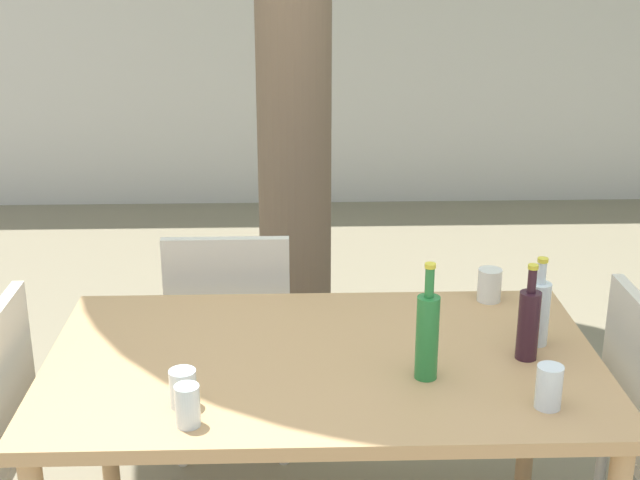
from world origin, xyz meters
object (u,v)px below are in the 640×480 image
at_px(green_bottle_2, 427,334).
at_px(drinking_glass_2, 489,285).
at_px(drinking_glass_0, 188,406).
at_px(drinking_glass_3, 183,388).
at_px(patio_chair_2, 231,328).
at_px(drinking_glass_1, 549,387).
at_px(dining_table_front, 323,380).
at_px(water_bottle_0, 538,311).
at_px(wine_bottle_1, 529,323).

distance_m(green_bottle_2, drinking_glass_2, 0.60).
height_order(drinking_glass_0, drinking_glass_3, drinking_glass_0).
distance_m(patio_chair_2, drinking_glass_1, 1.37).
xyz_separation_m(patio_chair_2, drinking_glass_0, (-0.03, -1.06, 0.29)).
height_order(dining_table_front, drinking_glass_3, drinking_glass_3).
relative_size(water_bottle_0, drinking_glass_0, 2.48).
distance_m(dining_table_front, drinking_glass_3, 0.47).
distance_m(dining_table_front, drinking_glass_0, 0.52).
xyz_separation_m(wine_bottle_1, drinking_glass_1, (-0.01, -0.28, -0.05)).
xyz_separation_m(drinking_glass_1, drinking_glass_3, (-0.93, 0.04, -0.01)).
xyz_separation_m(water_bottle_0, wine_bottle_1, (-0.05, -0.09, 0.01)).
bearing_deg(drinking_glass_3, drinking_glass_1, -2.24).
xyz_separation_m(green_bottle_2, drinking_glass_0, (-0.62, -0.23, -0.08)).
bearing_deg(patio_chair_2, drinking_glass_3, 86.94).
xyz_separation_m(dining_table_front, green_bottle_2, (0.28, -0.13, 0.20)).
distance_m(green_bottle_2, drinking_glass_0, 0.67).
xyz_separation_m(wine_bottle_1, green_bottle_2, (-0.30, -0.11, 0.02)).
bearing_deg(drinking_glass_3, wine_bottle_1, 14.17).
bearing_deg(drinking_glass_1, drinking_glass_3, 177.76).
bearing_deg(wine_bottle_1, water_bottle_0, 60.12).
distance_m(water_bottle_0, green_bottle_2, 0.41).
bearing_deg(drinking_glass_3, drinking_glass_0, -76.94).
bearing_deg(drinking_glass_3, dining_table_front, 35.56).
height_order(water_bottle_0, drinking_glass_0, water_bottle_0).
xyz_separation_m(patio_chair_2, drinking_glass_1, (0.88, -1.00, 0.29)).
height_order(water_bottle_0, drinking_glass_2, water_bottle_0).
distance_m(wine_bottle_1, green_bottle_2, 0.32).
height_order(green_bottle_2, drinking_glass_3, green_bottle_2).
bearing_deg(drinking_glass_2, drinking_glass_1, -89.56).
height_order(drinking_glass_1, drinking_glass_2, drinking_glass_1).
xyz_separation_m(patio_chair_2, drinking_glass_3, (-0.05, -0.97, 0.28)).
distance_m(drinking_glass_1, drinking_glass_2, 0.69).
bearing_deg(green_bottle_2, dining_table_front, 154.69).
xyz_separation_m(dining_table_front, water_bottle_0, (0.63, 0.07, 0.18)).
height_order(drinking_glass_0, drinking_glass_2, same).
bearing_deg(dining_table_front, drinking_glass_0, -134.08).
distance_m(drinking_glass_0, drinking_glass_3, 0.10).
relative_size(wine_bottle_1, drinking_glass_1, 2.45).
xyz_separation_m(dining_table_front, wine_bottle_1, (0.58, -0.02, 0.19)).
bearing_deg(dining_table_front, patio_chair_2, 114.31).
bearing_deg(water_bottle_0, dining_table_front, -173.82).
bearing_deg(drinking_glass_1, wine_bottle_1, 87.16).
bearing_deg(drinking_glass_0, green_bottle_2, 20.11).
distance_m(green_bottle_2, drinking_glass_3, 0.66).
height_order(green_bottle_2, drinking_glass_0, green_bottle_2).
bearing_deg(patio_chair_2, drinking_glass_0, 88.40).
distance_m(patio_chair_2, water_bottle_0, 1.19).
xyz_separation_m(dining_table_front, drinking_glass_3, (-0.37, -0.26, 0.13)).
bearing_deg(dining_table_front, drinking_glass_3, -144.44).
height_order(dining_table_front, green_bottle_2, green_bottle_2).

